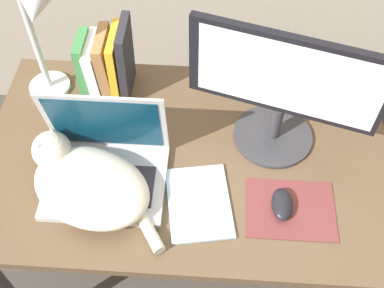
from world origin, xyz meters
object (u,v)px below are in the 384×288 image
(external_monitor, at_px, (283,89))
(book_row, at_px, (107,63))
(computer_mouse, at_px, (282,204))
(laptop, at_px, (106,164))
(cat, at_px, (86,182))
(notepad, at_px, (199,203))
(desk_lamp, at_px, (37,25))

(external_monitor, relative_size, book_row, 2.02)
(computer_mouse, distance_m, book_row, 0.67)
(laptop, bearing_deg, cat, -123.46)
(cat, bearing_deg, book_row, 91.01)
(laptop, height_order, notepad, laptop)
(laptop, xyz_separation_m, computer_mouse, (0.48, -0.07, -0.03))
(external_monitor, bearing_deg, notepad, -130.63)
(book_row, distance_m, desk_lamp, 0.24)
(desk_lamp, bearing_deg, cat, -64.68)
(computer_mouse, distance_m, notepad, 0.22)
(computer_mouse, xyz_separation_m, notepad, (-0.22, -0.00, -0.01))
(book_row, distance_m, notepad, 0.52)
(computer_mouse, bearing_deg, cat, 178.53)
(external_monitor, bearing_deg, cat, -155.96)
(external_monitor, distance_m, notepad, 0.38)
(notepad, bearing_deg, laptop, 163.70)
(cat, distance_m, computer_mouse, 0.52)
(cat, xyz_separation_m, computer_mouse, (0.52, -0.01, -0.04))
(book_row, relative_size, notepad, 0.99)
(external_monitor, distance_m, book_row, 0.55)
(laptop, relative_size, desk_lamp, 0.78)
(cat, distance_m, book_row, 0.40)
(cat, xyz_separation_m, book_row, (-0.01, 0.40, 0.05))
(laptop, xyz_separation_m, desk_lamp, (-0.21, 0.29, 0.23))
(external_monitor, xyz_separation_m, computer_mouse, (0.01, -0.24, -0.19))
(cat, relative_size, desk_lamp, 0.97)
(cat, relative_size, book_row, 1.63)
(book_row, xyz_separation_m, notepad, (0.31, -0.41, -0.10))
(cat, height_order, book_row, book_row)
(desk_lamp, distance_m, notepad, 0.65)
(laptop, distance_m, book_row, 0.34)
(cat, distance_m, external_monitor, 0.58)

